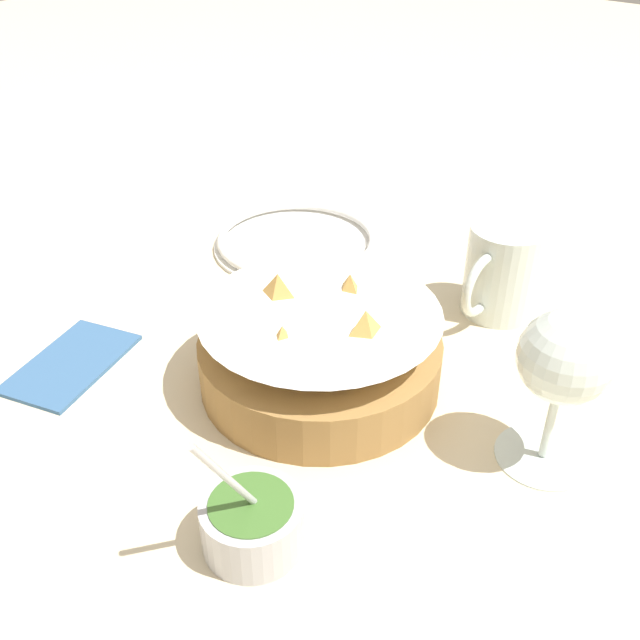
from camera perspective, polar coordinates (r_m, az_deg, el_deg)
The scene contains 7 objects.
ground_plane at distance 0.65m, azimuth 2.25°, elevation -5.22°, with size 4.00×4.00×0.00m, color beige.
food_basket at distance 0.64m, azimuth 0.00°, elevation -2.35°, with size 0.22×0.22×0.10m.
sauce_cup at distance 0.51m, azimuth -5.46°, elevation -15.75°, with size 0.08×0.07×0.13m.
wine_glass at distance 0.55m, azimuth 18.96°, elevation -3.31°, with size 0.08×0.08×0.14m.
beer_mug at distance 0.75m, azimuth 14.33°, elevation 3.61°, with size 0.12×0.08×0.10m.
side_plate at distance 0.87m, azimuth -1.90°, elevation 6.32°, with size 0.20×0.20×0.01m.
napkin at distance 0.71m, azimuth -19.31°, elevation -3.18°, with size 0.14×0.11×0.01m.
Camera 1 is at (0.40, 0.31, 0.41)m, focal length 40.00 mm.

